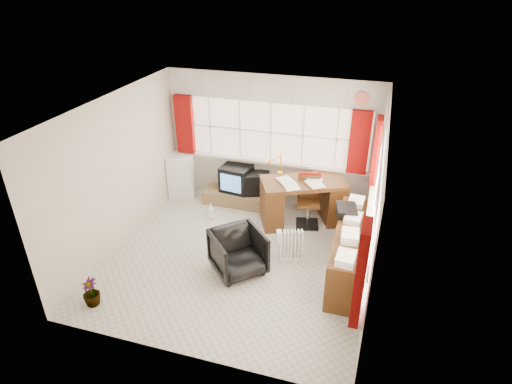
% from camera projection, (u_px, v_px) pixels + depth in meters
% --- Properties ---
extents(ground, '(4.00, 4.00, 0.00)m').
position_uv_depth(ground, '(238.00, 259.00, 6.87)').
color(ground, beige).
rests_on(ground, ground).
extents(room_walls, '(4.00, 4.00, 4.00)m').
position_uv_depth(room_walls, '(236.00, 175.00, 6.16)').
color(room_walls, beige).
rests_on(room_walls, ground).
extents(window_back, '(3.70, 0.12, 3.60)m').
position_uv_depth(window_back, '(270.00, 158.00, 8.06)').
color(window_back, beige).
rests_on(window_back, room_walls).
extents(window_right, '(0.12, 3.70, 3.60)m').
position_uv_depth(window_right, '(369.00, 228.00, 5.93)').
color(window_right, beige).
rests_on(window_right, room_walls).
extents(curtains, '(3.83, 3.83, 1.15)m').
position_uv_depth(curtains, '(311.00, 160.00, 6.73)').
color(curtains, '#99080B').
rests_on(curtains, room_walls).
extents(overhead_cabinets, '(3.98, 3.98, 0.48)m').
position_uv_depth(overhead_cabinets, '(318.00, 110.00, 6.39)').
color(overhead_cabinets, silver).
rests_on(overhead_cabinets, room_walls).
extents(desk, '(1.62, 1.26, 0.87)m').
position_uv_depth(desk, '(303.00, 199.00, 7.64)').
color(desk, '#563514').
rests_on(desk, ground).
extents(desk_lamp, '(0.15, 0.13, 0.38)m').
position_uv_depth(desk_lamp, '(281.00, 160.00, 7.62)').
color(desk_lamp, '#F09E0A').
rests_on(desk_lamp, desk).
extents(task_chair, '(0.47, 0.49, 0.96)m').
position_uv_depth(task_chair, '(308.00, 198.00, 7.61)').
color(task_chair, black).
rests_on(task_chair, ground).
extents(office_chair, '(1.04, 1.04, 0.68)m').
position_uv_depth(office_chair, '(238.00, 252.00, 6.45)').
color(office_chair, black).
rests_on(office_chair, ground).
extents(radiator, '(0.39, 0.26, 0.55)m').
position_uv_depth(radiator, '(291.00, 248.00, 6.74)').
color(radiator, white).
rests_on(radiator, ground).
extents(credenza, '(0.50, 2.00, 0.85)m').
position_uv_depth(credenza, '(351.00, 250.00, 6.42)').
color(credenza, '#563514').
rests_on(credenza, ground).
extents(file_tray, '(0.37, 0.44, 0.13)m').
position_uv_depth(file_tray, '(347.00, 210.00, 6.62)').
color(file_tray, black).
rests_on(file_tray, credenza).
extents(tv_bench, '(1.40, 0.50, 0.25)m').
position_uv_depth(tv_bench, '(240.00, 198.00, 8.40)').
color(tv_bench, olive).
rests_on(tv_bench, ground).
extents(crt_tv, '(0.61, 0.58, 0.50)m').
position_uv_depth(crt_tv, '(237.00, 178.00, 8.32)').
color(crt_tv, black).
rests_on(crt_tv, tv_bench).
extents(hifi_stack, '(0.68, 0.56, 0.41)m').
position_uv_depth(hifi_stack, '(256.00, 183.00, 8.23)').
color(hifi_stack, black).
rests_on(hifi_stack, tv_bench).
extents(mini_fridge, '(0.62, 0.62, 0.86)m').
position_uv_depth(mini_fridge, '(182.00, 174.00, 8.64)').
color(mini_fridge, white).
rests_on(mini_fridge, ground).
extents(spray_bottle_a, '(0.12, 0.12, 0.30)m').
position_uv_depth(spray_bottle_a, '(211.00, 211.00, 7.90)').
color(spray_bottle_a, white).
rests_on(spray_bottle_a, ground).
extents(spray_bottle_b, '(0.13, 0.13, 0.21)m').
position_uv_depth(spray_bottle_b, '(270.00, 221.00, 7.68)').
color(spray_bottle_b, '#98E2CF').
rests_on(spray_bottle_b, ground).
extents(flower_vase, '(0.31, 0.31, 0.43)m').
position_uv_depth(flower_vase, '(91.00, 292.00, 5.86)').
color(flower_vase, black).
rests_on(flower_vase, ground).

